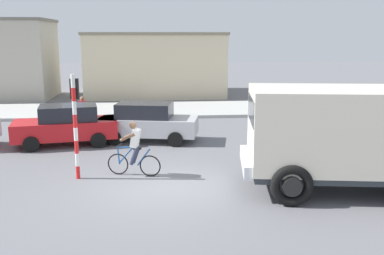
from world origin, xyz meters
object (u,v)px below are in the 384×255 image
at_px(car_far_side, 148,122).
at_px(truck_foreground, 344,133).
at_px(cyclist, 134,149).
at_px(car_red_near, 66,125).
at_px(pedestrian_near_kerb, 83,113).
at_px(traffic_light_pole, 75,112).

bearing_deg(car_far_side, truck_foreground, -49.53).
xyz_separation_m(cyclist, car_red_near, (-2.86, 4.23, -0.05)).
height_order(car_red_near, car_far_side, same).
bearing_deg(truck_foreground, pedestrian_near_kerb, 134.61).
height_order(traffic_light_pole, car_far_side, traffic_light_pole).
height_order(car_red_near, pedestrian_near_kerb, pedestrian_near_kerb).
height_order(cyclist, traffic_light_pole, traffic_light_pole).
bearing_deg(cyclist, pedestrian_near_kerb, 111.09).
relative_size(cyclist, car_red_near, 0.41).
distance_m(truck_foreground, car_far_side, 8.50).
bearing_deg(pedestrian_near_kerb, cyclist, -68.91).
height_order(truck_foreground, pedestrian_near_kerb, truck_foreground).
height_order(traffic_light_pole, pedestrian_near_kerb, traffic_light_pole).
height_order(cyclist, car_red_near, cyclist).
bearing_deg(truck_foreground, traffic_light_pole, 166.65).
xyz_separation_m(cyclist, car_far_side, (0.37, 4.57, -0.05)).
distance_m(cyclist, traffic_light_pole, 2.10).
xyz_separation_m(car_red_near, car_far_side, (3.24, 0.34, 0.00)).
bearing_deg(traffic_light_pole, pedestrian_near_kerb, 97.30).
relative_size(truck_foreground, car_far_side, 1.35).
bearing_deg(cyclist, car_far_side, 85.33).
distance_m(cyclist, car_red_near, 5.11).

